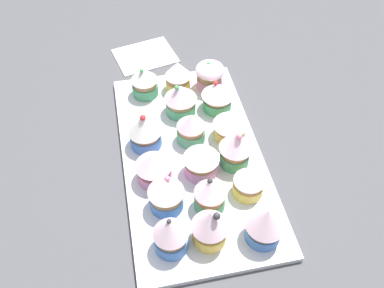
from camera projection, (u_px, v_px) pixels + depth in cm
name	position (u px, v px, depth cm)	size (l,w,h in cm)	color
ground_plane	(192.00, 163.00, 77.47)	(180.00, 180.00, 3.00)	#4C4C51
baking_tray	(192.00, 156.00, 75.87)	(47.25, 25.68, 1.20)	silver
cupcake_0	(265.00, 223.00, 61.40)	(6.32, 6.32, 7.66)	#477AC6
cupcake_1	(249.00, 181.00, 67.53)	(5.32, 5.32, 6.45)	#EFC651
cupcake_2	(236.00, 148.00, 71.03)	(5.92, 5.92, 8.17)	#4C9E6B
cupcake_3	(231.00, 123.00, 75.60)	(6.70, 6.70, 6.97)	#EFC651
cupcake_4	(217.00, 96.00, 80.97)	(6.55, 6.55, 6.66)	#4C9E6B
cupcake_5	(210.00, 75.00, 85.39)	(6.13, 6.13, 6.33)	pink
cupcake_6	(210.00, 226.00, 61.06)	(5.87, 5.87, 8.23)	#EFC651
cupcake_7	(210.00, 194.00, 65.52)	(5.34, 5.34, 7.21)	#4C9E6B
cupcake_8	(201.00, 158.00, 69.55)	(6.41, 6.41, 7.89)	pink
cupcake_9	(191.00, 127.00, 75.30)	(5.39, 5.39, 6.73)	#4C9E6B
cupcake_10	(180.00, 99.00, 79.96)	(6.55, 6.55, 7.29)	#4C9E6B
cupcake_11	(178.00, 76.00, 84.47)	(5.52, 5.52, 7.17)	#EFC651
cupcake_12	(171.00, 234.00, 60.50)	(5.49, 5.49, 7.70)	#477AC6
cupcake_13	(166.00, 193.00, 65.37)	(6.02, 6.02, 7.54)	#477AC6
cupcake_14	(154.00, 166.00, 69.38)	(6.52, 6.52, 6.46)	pink
cupcake_15	(145.00, 130.00, 74.14)	(6.29, 6.29, 7.91)	#477AC6
cupcake_16	(144.00, 81.00, 83.75)	(5.59, 5.59, 6.91)	#4C9E6B
napkin	(145.00, 55.00, 96.37)	(10.85, 13.63, 0.60)	white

